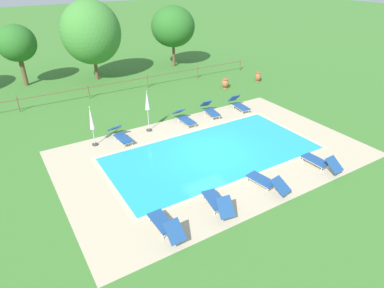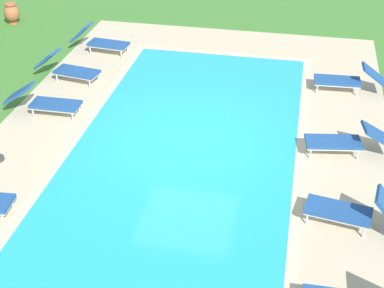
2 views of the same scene
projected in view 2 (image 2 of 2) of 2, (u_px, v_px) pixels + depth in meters
ground_plane at (187, 142)px, 13.93m from camera, size 160.00×160.00×0.00m
pool_deck_paving at (187, 141)px, 13.93m from camera, size 15.48×9.91×0.01m
swimming_pool_water at (187, 141)px, 13.93m from camera, size 10.87×5.30×0.01m
pool_coping_rim at (187, 141)px, 13.93m from camera, size 11.35×5.78×0.01m
sun_lounger_north_near_steps at (68, 68)px, 16.67m from camera, size 0.90×2.03×0.88m
sun_lounger_north_mid at (353, 211)px, 11.04m from camera, size 0.90×1.97×0.95m
sun_lounger_north_far at (45, 102)px, 14.93m from camera, size 0.62×2.03×0.80m
sun_lounger_south_near_corner at (346, 140)px, 13.29m from camera, size 0.92×2.11×0.77m
sun_lounger_south_mid at (348, 79)px, 16.06m from camera, size 0.70×2.03×0.83m
sun_lounger_south_far at (100, 41)px, 18.46m from camera, size 0.80×1.99×0.92m
terracotta_urn_by_tree at (12, 13)px, 20.67m from camera, size 0.57×0.57×0.78m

